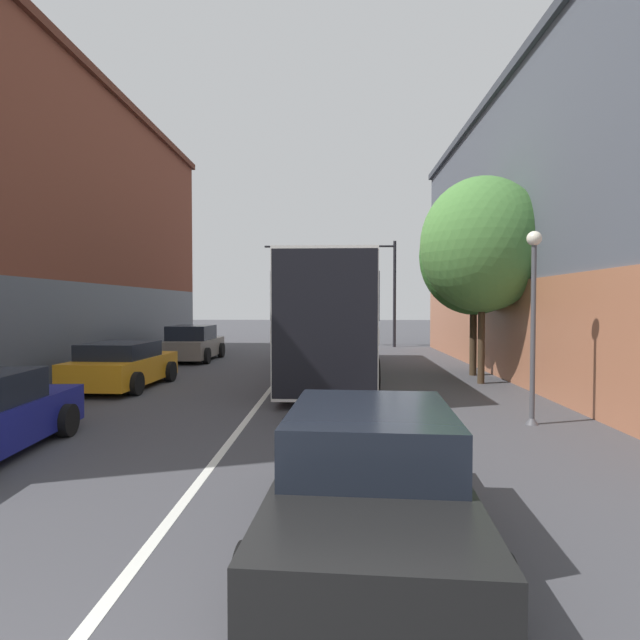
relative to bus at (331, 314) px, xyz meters
The scene contains 10 objects.
lane_center_line 2.75m from the bus, behind, with size 0.14×43.92×0.01m.
building_right_storefront 10.20m from the bus, ahead, with size 8.34×23.67×10.07m.
bus is the anchor object (origin of this frame).
hatchback_foreground 12.30m from the bus, 87.57° to the right, with size 2.31×4.22×1.36m.
parked_car_left_near 6.93m from the bus, 155.38° to the right, with size 2.27×4.09×1.36m.
parked_car_left_mid 7.72m from the bus, 144.10° to the left, with size 2.16×4.12×1.55m.
traffic_signal_gantry 12.14m from the bus, 85.06° to the left, with size 7.69×0.36×6.17m.
street_lamp 8.20m from the bus, 59.28° to the right, with size 0.30×0.30×3.96m.
street_tree_near 5.45m from the bus, 19.84° to the right, with size 3.80×3.42×6.41m.
street_tree_far 5.36m from the bus, ahead, with size 3.75×3.38×6.24m.
Camera 1 is at (1.89, -1.28, 2.46)m, focal length 28.00 mm.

